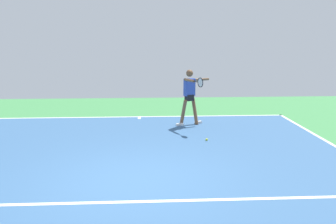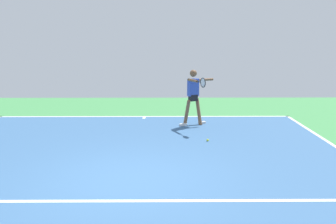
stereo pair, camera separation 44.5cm
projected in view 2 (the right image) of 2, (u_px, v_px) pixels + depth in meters
ground_plane at (127, 181)px, 7.16m from camera, size 20.57×20.57×0.00m
court_surface at (127, 180)px, 7.16m from camera, size 10.43×12.14×0.00m
court_line_baseline_near at (144, 116)px, 13.06m from camera, size 10.43×0.10×0.01m
court_line_service at (122, 201)px, 6.25m from camera, size 7.82×0.10×0.01m
court_line_centre_mark at (144, 118)px, 12.86m from camera, size 0.10×0.30×0.01m
tennis_player at (194, 93)px, 11.59m from camera, size 1.12×1.37×1.80m
tennis_ball_by_sideline at (208, 140)px, 9.90m from camera, size 0.07×0.07×0.07m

